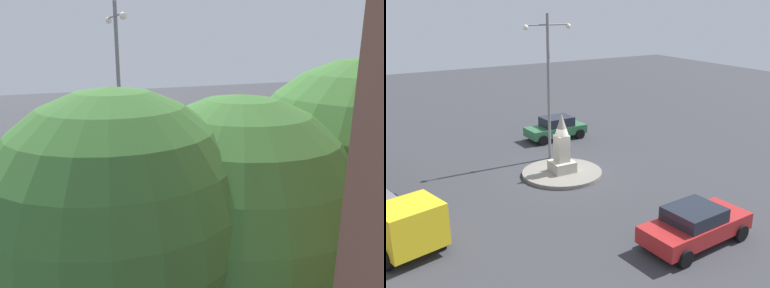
# 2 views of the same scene
# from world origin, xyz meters

# --- Properties ---
(ground_plane) EXTENTS (80.00, 80.00, 0.00)m
(ground_plane) POSITION_xyz_m (0.00, 0.00, 0.00)
(ground_plane) COLOR #38383D
(traffic_island) EXTENTS (4.14, 4.14, 0.19)m
(traffic_island) POSITION_xyz_m (0.00, 0.00, 0.09)
(traffic_island) COLOR gray
(traffic_island) RESTS_ON ground
(monument) EXTENTS (1.15, 1.15, 3.09)m
(monument) POSITION_xyz_m (0.00, 0.00, 1.46)
(monument) COLOR #B2AA99
(monument) RESTS_ON traffic_island
(streetlamp) EXTENTS (2.79, 0.28, 8.03)m
(streetlamp) POSITION_xyz_m (-0.63, -2.59, 4.77)
(streetlamp) COLOR slate
(streetlamp) RESTS_ON ground
(car_red_parked_left) EXTENTS (4.51, 2.34, 1.47)m
(car_red_parked_left) POSITION_xyz_m (-0.89, 8.63, 0.76)
(car_red_parked_left) COLOR #B22323
(car_red_parked_left) RESTS_ON ground
(car_green_waiting) EXTENTS (3.93, 1.98, 1.47)m
(car_green_waiting) POSITION_xyz_m (-2.75, -5.84, 0.75)
(car_green_waiting) COLOR #2D6B42
(car_green_waiting) RESTS_ON ground
(truck_yellow_passing) EXTENTS (3.46, 5.82, 1.99)m
(truck_yellow_passing) POSITION_xyz_m (8.62, 3.10, 0.95)
(truck_yellow_passing) COLOR yellow
(truck_yellow_passing) RESTS_ON ground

